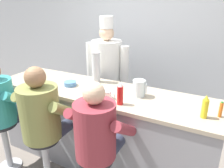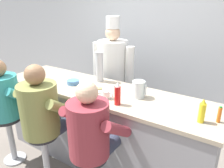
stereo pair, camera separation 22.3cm
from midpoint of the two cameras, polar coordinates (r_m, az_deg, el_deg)
The scene contains 14 objects.
wall_back at distance 3.76m, azimuth 12.14°, elevation 10.64°, with size 10.00×0.06×2.70m.
diner_counter at distance 2.82m, azimuth -0.41°, elevation -10.98°, with size 2.74×0.73×1.00m.
ketchup_bottle_red at distance 2.18m, azimuth 4.38°, elevation -2.70°, with size 0.06×0.06×0.24m.
mustard_bottle_yellow at distance 2.07m, azimuth 25.39°, elevation -6.54°, with size 0.06×0.06×0.22m.
hot_sauce_bottle_orange at distance 2.15m, azimuth 28.98°, elevation -7.10°, with size 0.03×0.03×0.15m.
water_pitcher_clear at distance 2.39m, azimuth 9.63°, elevation -1.40°, with size 0.16×0.14×0.18m.
breakfast_plate at distance 2.56m, azimuth -1.06°, elevation -1.40°, with size 0.22×0.22×0.04m.
cereal_bowl at distance 2.77m, azimuth -7.88°, elevation 0.45°, with size 0.15×0.15×0.05m.
coffee_mug_white at distance 2.34m, azimuth 1.27°, elevation -2.81°, with size 0.14×0.09×0.09m.
cup_stack_steel at distance 2.80m, azimuth -1.03°, elevation 4.50°, with size 0.11×0.11×0.39m.
diner_seated_teal at distance 2.90m, azimuth -23.96°, elevation -3.88°, with size 0.57×0.56×1.37m.
diner_seated_olive at distance 2.41m, azimuth -15.19°, elevation -7.18°, with size 0.60×0.60×1.42m.
diner_seated_maroon at distance 2.03m, azimuth -2.33°, elevation -12.71°, with size 0.57×0.56×1.38m.
cook_in_whites_near at distance 3.31m, azimuth 2.11°, elevation 3.27°, with size 0.70×0.45×1.80m.
Camera 2 is at (1.41, -1.57, 1.99)m, focal length 35.00 mm.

